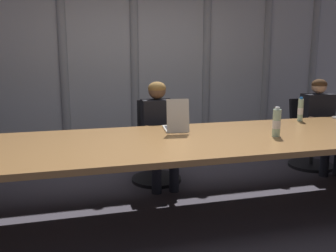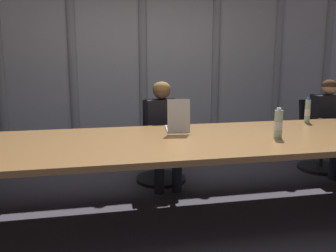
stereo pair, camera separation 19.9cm
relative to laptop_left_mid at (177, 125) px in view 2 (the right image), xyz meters
name	(u,v)px [view 2 (the right image)]	position (x,y,z in m)	size (l,w,h in m)	color
ground_plane	(183,216)	(-0.03, -0.35, -0.82)	(13.95, 13.95, 0.00)	#47424C
conference_table	(183,152)	(-0.03, -0.35, -0.19)	(5.07, 1.37, 0.75)	olive
curtain_backdrop	(146,64)	(-0.03, 1.88, 0.56)	(6.98, 0.17, 2.75)	#B2B2B7
laptop_left_mid	(177,125)	(0.00, 0.00, 0.00)	(0.27, 0.43, 0.34)	beige
office_chair_left_mid	(161,151)	(-0.03, 0.73, -0.46)	(0.60, 0.61, 0.96)	black
office_chair_center	(320,143)	(2.14, 0.73, -0.47)	(0.60, 0.60, 0.92)	black
person_left_mid	(163,127)	(-0.03, 0.58, -0.13)	(0.37, 0.55, 1.20)	black
person_center	(331,120)	(2.16, 0.58, -0.13)	(0.43, 0.56, 1.20)	black
water_bottle_primary	(278,124)	(0.83, -0.49, 0.06)	(0.08, 0.08, 0.28)	#ADD1B2
water_bottle_secondary	(308,111)	(1.56, 0.17, 0.06)	(0.06, 0.06, 0.28)	#ADD1B2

